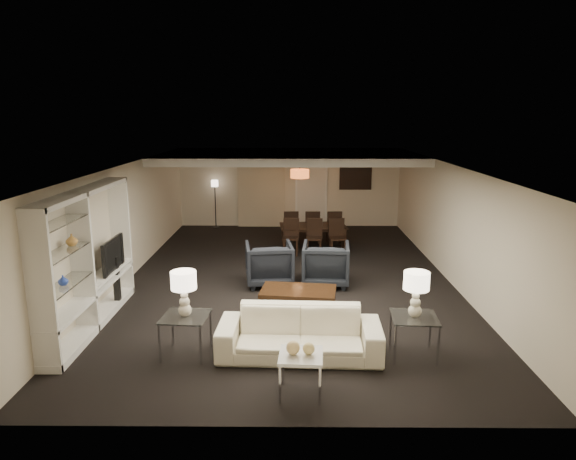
{
  "coord_description": "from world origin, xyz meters",
  "views": [
    {
      "loc": [
        0.09,
        -10.8,
        3.54
      ],
      "look_at": [
        0.0,
        0.0,
        1.1
      ],
      "focal_mm": 32.0,
      "sensor_mm": 36.0,
      "label": 1
    }
  ],
  "objects_px": {
    "television": "(107,255)",
    "floor_lamp": "(215,204)",
    "pendant_light": "(300,174)",
    "chair_nl": "(291,237)",
    "dining_table": "(313,237)",
    "side_table_left": "(186,335)",
    "coffee_table": "(298,302)",
    "chair_fm": "(312,226)",
    "chair_nm": "(314,237)",
    "chair_fl": "(291,226)",
    "chair_fr": "(334,226)",
    "floor_speaker": "(117,282)",
    "vase_blue": "(63,280)",
    "sofa": "(300,333)",
    "table_lamp_left": "(184,294)",
    "marble_table": "(301,374)",
    "table_lamp_right": "(416,295)",
    "armchair_right": "(326,264)",
    "chair_nr": "(338,237)",
    "side_table_right": "(413,336)",
    "vase_amber": "(72,240)",
    "armchair_left": "(269,264)"
  },
  "relations": [
    {
      "from": "table_lamp_left",
      "to": "chair_fl",
      "type": "xyz_separation_m",
      "value": [
        1.55,
        6.96,
        -0.5
      ]
    },
    {
      "from": "dining_table",
      "to": "chair_fm",
      "type": "height_order",
      "value": "chair_fm"
    },
    {
      "from": "vase_blue",
      "to": "dining_table",
      "type": "distance_m",
      "value": 7.42
    },
    {
      "from": "chair_nl",
      "to": "chair_fl",
      "type": "relative_size",
      "value": 1.0
    },
    {
      "from": "pendant_light",
      "to": "floor_lamp",
      "type": "distance_m",
      "value": 3.35
    },
    {
      "from": "chair_fl",
      "to": "chair_fm",
      "type": "height_order",
      "value": "same"
    },
    {
      "from": "marble_table",
      "to": "television",
      "type": "bearing_deg",
      "value": 139.65
    },
    {
      "from": "side_table_left",
      "to": "dining_table",
      "type": "height_order",
      "value": "side_table_left"
    },
    {
      "from": "chair_nm",
      "to": "vase_blue",
      "type": "bearing_deg",
      "value": -119.9
    },
    {
      "from": "chair_fr",
      "to": "floor_lamp",
      "type": "relative_size",
      "value": 0.6
    },
    {
      "from": "sofa",
      "to": "vase_blue",
      "type": "xyz_separation_m",
      "value": [
        -3.51,
        0.1,
        0.78
      ]
    },
    {
      "from": "coffee_table",
      "to": "chair_fm",
      "type": "relative_size",
      "value": 1.45
    },
    {
      "from": "chair_fm",
      "to": "chair_fr",
      "type": "bearing_deg",
      "value": 178.45
    },
    {
      "from": "floor_speaker",
      "to": "chair_nr",
      "type": "distance_m",
      "value": 5.77
    },
    {
      "from": "pendant_light",
      "to": "chair_nl",
      "type": "relative_size",
      "value": 0.56
    },
    {
      "from": "marble_table",
      "to": "chair_nl",
      "type": "height_order",
      "value": "chair_nl"
    },
    {
      "from": "sofa",
      "to": "floor_lamp",
      "type": "xyz_separation_m",
      "value": [
        -2.55,
        8.87,
        0.41
      ]
    },
    {
      "from": "coffee_table",
      "to": "chair_nm",
      "type": "distance_m",
      "value": 4.1
    },
    {
      "from": "side_table_right",
      "to": "television",
      "type": "height_order",
      "value": "television"
    },
    {
      "from": "television",
      "to": "floor_lamp",
      "type": "bearing_deg",
      "value": -7.58
    },
    {
      "from": "side_table_left",
      "to": "chair_nm",
      "type": "height_order",
      "value": "chair_nm"
    },
    {
      "from": "chair_nm",
      "to": "chair_fr",
      "type": "xyz_separation_m",
      "value": [
        0.6,
        1.3,
        0.0
      ]
    },
    {
      "from": "table_lamp_right",
      "to": "pendant_light",
      "type": "bearing_deg",
      "value": 102.61
    },
    {
      "from": "pendant_light",
      "to": "vase_blue",
      "type": "bearing_deg",
      "value": -117.04
    },
    {
      "from": "armchair_right",
      "to": "side_table_right",
      "type": "relative_size",
      "value": 1.49
    },
    {
      "from": "dining_table",
      "to": "chair_nr",
      "type": "bearing_deg",
      "value": -51.83
    },
    {
      "from": "chair_nm",
      "to": "side_table_right",
      "type": "bearing_deg",
      "value": -72.02
    },
    {
      "from": "coffee_table",
      "to": "dining_table",
      "type": "bearing_deg",
      "value": 84.54
    },
    {
      "from": "table_lamp_right",
      "to": "chair_fm",
      "type": "bearing_deg",
      "value": 100.17
    },
    {
      "from": "armchair_right",
      "to": "marble_table",
      "type": "distance_m",
      "value": 4.44
    },
    {
      "from": "sofa",
      "to": "vase_blue",
      "type": "height_order",
      "value": "vase_blue"
    },
    {
      "from": "television",
      "to": "floor_lamp",
      "type": "relative_size",
      "value": 0.67
    },
    {
      "from": "television",
      "to": "chair_fm",
      "type": "bearing_deg",
      "value": -37.62
    },
    {
      "from": "pendant_light",
      "to": "chair_nr",
      "type": "height_order",
      "value": "pendant_light"
    },
    {
      "from": "armchair_right",
      "to": "vase_amber",
      "type": "distance_m",
      "value": 5.11
    },
    {
      "from": "marble_table",
      "to": "chair_fm",
      "type": "bearing_deg",
      "value": 86.8
    },
    {
      "from": "floor_speaker",
      "to": "dining_table",
      "type": "bearing_deg",
      "value": 49.51
    },
    {
      "from": "television",
      "to": "floor_lamp",
      "type": "height_order",
      "value": "floor_lamp"
    },
    {
      "from": "armchair_left",
      "to": "side_table_right",
      "type": "height_order",
      "value": "armchair_left"
    },
    {
      "from": "chair_nm",
      "to": "chair_fl",
      "type": "xyz_separation_m",
      "value": [
        -0.6,
        1.3,
        0.0
      ]
    },
    {
      "from": "pendant_light",
      "to": "floor_lamp",
      "type": "bearing_deg",
      "value": 147.29
    },
    {
      "from": "floor_speaker",
      "to": "chair_fr",
      "type": "xyz_separation_m",
      "value": [
        4.45,
        4.97,
        -0.02
      ]
    },
    {
      "from": "armchair_left",
      "to": "floor_speaker",
      "type": "height_order",
      "value": "floor_speaker"
    },
    {
      "from": "marble_table",
      "to": "chair_nm",
      "type": "xyz_separation_m",
      "value": [
        0.45,
        6.76,
        0.18
      ]
    },
    {
      "from": "marble_table",
      "to": "chair_nm",
      "type": "bearing_deg",
      "value": 86.19
    },
    {
      "from": "coffee_table",
      "to": "chair_fm",
      "type": "distance_m",
      "value": 5.39
    },
    {
      "from": "floor_lamp",
      "to": "armchair_left",
      "type": "bearing_deg",
      "value": -70.7
    },
    {
      "from": "vase_blue",
      "to": "floor_speaker",
      "type": "bearing_deg",
      "value": 86.69
    },
    {
      "from": "vase_blue",
      "to": "table_lamp_left",
      "type": "bearing_deg",
      "value": -3.04
    },
    {
      "from": "dining_table",
      "to": "floor_lamp",
      "type": "height_order",
      "value": "floor_lamp"
    }
  ]
}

